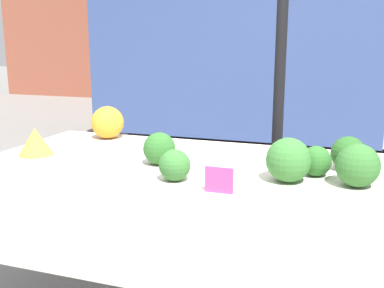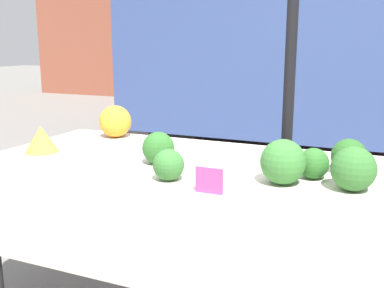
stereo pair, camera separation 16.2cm
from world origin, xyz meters
name	(u,v)px [view 2 (the right image)]	position (x,y,z in m)	size (l,w,h in m)	color
tent_pole	(289,85)	(0.29, 0.86, 1.11)	(0.07, 0.07, 2.22)	black
parked_truck	(303,50)	(-0.14, 3.83, 1.28)	(4.58, 2.05, 2.43)	#384C84
market_table	(187,182)	(0.00, -0.07, 0.71)	(2.00, 0.90, 0.81)	beige
orange_cauliflower	(115,121)	(-0.64, 0.32, 0.90)	(0.19, 0.19, 0.19)	orange
romanesco_head	(41,139)	(-0.79, -0.16, 0.87)	(0.17, 0.17, 0.14)	#93B238
broccoli_head_0	(158,148)	(-0.12, -0.13, 0.88)	(0.15, 0.15, 0.15)	#2D6628
broccoli_head_1	(349,156)	(0.72, 0.06, 0.88)	(0.15, 0.15, 0.15)	#285B23
broccoli_head_2	(353,169)	(0.75, -0.18, 0.89)	(0.17, 0.17, 0.17)	#336B2D
broccoli_head_3	(169,165)	(0.04, -0.34, 0.87)	(0.13, 0.13, 0.13)	#387533
broccoli_head_4	(313,163)	(0.59, -0.08, 0.87)	(0.13, 0.13, 0.13)	#2D6628
broccoli_head_5	(283,162)	(0.49, -0.21, 0.90)	(0.18, 0.18, 0.18)	#387533
price_sign	(209,181)	(0.26, -0.44, 0.86)	(0.11, 0.01, 0.10)	#EF4793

